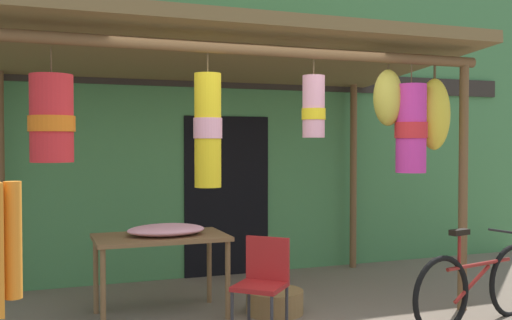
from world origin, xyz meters
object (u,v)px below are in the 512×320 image
at_px(folding_chair, 263,277).
at_px(wicker_basket_by_table, 275,302).
at_px(parked_bicycle, 479,286).
at_px(display_table, 161,244).
at_px(flower_heap_on_table, 168,230).

distance_m(folding_chair, wicker_basket_by_table, 0.77).
bearing_deg(wicker_basket_by_table, parked_bicycle, -30.63).
bearing_deg(display_table, wicker_basket_by_table, -15.52).
xyz_separation_m(flower_heap_on_table, parked_bicycle, (2.63, -1.24, -0.49)).
bearing_deg(wicker_basket_by_table, folding_chair, -121.26).
bearing_deg(parked_bicycle, flower_heap_on_table, 154.83).
distance_m(display_table, folding_chair, 1.14).
distance_m(folding_chair, parked_bicycle, 2.02).
relative_size(display_table, wicker_basket_by_table, 2.24).
bearing_deg(display_table, folding_chair, -50.08).
bearing_deg(folding_chair, flower_heap_on_table, 128.09).
bearing_deg(parked_bicycle, wicker_basket_by_table, 149.37).
xyz_separation_m(display_table, parked_bicycle, (2.70, -1.26, -0.35)).
bearing_deg(parked_bicycle, display_table, 154.92).
bearing_deg(folding_chair, display_table, 129.92).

